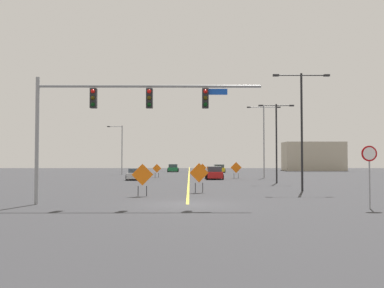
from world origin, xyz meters
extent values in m
plane|color=#2D2D30|center=(0.00, 0.00, 0.00)|extent=(160.94, 160.94, 0.00)
cube|color=yellow|center=(0.00, 44.71, 0.00)|extent=(0.16, 89.41, 0.01)
cylinder|color=gray|center=(-7.97, 0.00, 3.37)|extent=(0.20, 0.20, 6.74)
cylinder|color=gray|center=(-2.02, 0.00, 6.26)|extent=(11.89, 0.14, 0.14)
cube|color=black|center=(-5.00, 0.00, 5.61)|extent=(0.34, 0.32, 1.05)
sphere|color=red|center=(-5.00, -0.17, 5.96)|extent=(0.22, 0.22, 0.22)
sphere|color=#3C3106|center=(-5.00, -0.17, 5.61)|extent=(0.22, 0.22, 0.22)
sphere|color=black|center=(-5.00, -0.17, 5.26)|extent=(0.22, 0.22, 0.22)
cube|color=black|center=(-2.02, 0.00, 5.61)|extent=(0.34, 0.32, 1.05)
sphere|color=red|center=(-2.02, -0.17, 5.96)|extent=(0.22, 0.22, 0.22)
sphere|color=#3C3106|center=(-2.02, -0.17, 5.61)|extent=(0.22, 0.22, 0.22)
sphere|color=black|center=(-2.02, -0.17, 5.26)|extent=(0.22, 0.22, 0.22)
cube|color=black|center=(0.95, 0.00, 5.61)|extent=(0.34, 0.32, 1.05)
sphere|color=red|center=(0.95, -0.17, 5.96)|extent=(0.22, 0.22, 0.22)
sphere|color=#3C3106|center=(0.95, -0.17, 5.61)|extent=(0.22, 0.22, 0.22)
sphere|color=black|center=(0.95, -0.17, 5.26)|extent=(0.22, 0.22, 0.22)
cube|color=#1447B7|center=(1.57, 0.00, 5.97)|extent=(1.10, 0.03, 0.32)
cylinder|color=gray|center=(8.80, -1.91, 1.14)|extent=(0.07, 0.07, 2.28)
cylinder|color=#B20F14|center=(8.80, -1.91, 2.66)|extent=(0.76, 0.03, 0.76)
cylinder|color=white|center=(8.80, -1.93, 2.66)|extent=(0.61, 0.01, 0.61)
cylinder|color=gray|center=(-10.03, 39.39, 3.67)|extent=(0.16, 0.16, 7.34)
cylinder|color=gray|center=(-11.05, 39.39, 7.19)|extent=(2.03, 0.08, 0.08)
cube|color=#262628|center=(-12.06, 39.39, 7.19)|extent=(0.44, 0.24, 0.14)
cylinder|color=black|center=(8.63, 18.32, 3.88)|extent=(0.16, 0.16, 7.77)
cylinder|color=black|center=(7.87, 18.32, 7.62)|extent=(1.52, 0.08, 0.08)
cube|color=#262628|center=(7.11, 18.32, 7.62)|extent=(0.44, 0.24, 0.14)
cylinder|color=black|center=(9.39, 18.32, 7.62)|extent=(1.52, 0.08, 0.08)
cube|color=#262628|center=(10.15, 18.32, 7.62)|extent=(0.44, 0.24, 0.14)
cylinder|color=black|center=(8.42, 8.52, 4.38)|extent=(0.16, 0.16, 8.76)
cylinder|color=black|center=(7.48, 8.52, 8.61)|extent=(1.89, 0.08, 0.08)
cube|color=#262628|center=(6.53, 8.52, 8.61)|extent=(0.44, 0.24, 0.14)
cylinder|color=black|center=(9.37, 8.52, 8.61)|extent=(1.89, 0.08, 0.08)
cube|color=#262628|center=(10.32, 8.52, 8.61)|extent=(0.44, 0.24, 0.14)
cylinder|color=gray|center=(9.32, 28.85, 4.47)|extent=(0.16, 0.16, 8.93)
cylinder|color=gray|center=(8.39, 28.85, 8.78)|extent=(1.87, 0.08, 0.08)
cube|color=#262628|center=(7.45, 28.85, 8.78)|extent=(0.44, 0.24, 0.14)
cylinder|color=gray|center=(10.25, 28.85, 8.78)|extent=(1.87, 0.08, 0.08)
cube|color=#262628|center=(11.19, 28.85, 8.78)|extent=(0.44, 0.24, 0.14)
cube|color=orange|center=(1.84, 34.21, 1.15)|extent=(1.10, 0.30, 1.12)
cylinder|color=black|center=(1.63, 34.26, 0.28)|extent=(0.05, 0.05, 0.57)
cylinder|color=black|center=(2.05, 34.16, 0.28)|extent=(0.05, 0.05, 0.57)
cube|color=orange|center=(-2.93, 4.68, 1.38)|extent=(1.37, 0.37, 1.40)
cylinder|color=black|center=(-3.19, 4.62, 0.33)|extent=(0.05, 0.05, 0.66)
cylinder|color=black|center=(-2.66, 4.75, 0.33)|extent=(0.05, 0.05, 0.66)
cube|color=orange|center=(0.78, 7.33, 1.40)|extent=(1.36, 0.33, 1.38)
cylinder|color=black|center=(0.51, 7.28, 0.35)|extent=(0.05, 0.05, 0.69)
cylinder|color=black|center=(1.04, 7.39, 0.35)|extent=(0.05, 0.05, 0.69)
cube|color=orange|center=(-4.06, 30.17, 1.16)|extent=(1.12, 0.07, 1.12)
cylinder|color=black|center=(-4.27, 30.17, 0.29)|extent=(0.05, 0.05, 0.58)
cylinder|color=black|center=(-3.84, 30.16, 0.29)|extent=(0.05, 0.05, 0.58)
cube|color=orange|center=(5.77, 28.13, 1.31)|extent=(1.35, 0.04, 1.35)
cylinder|color=black|center=(5.51, 28.13, 0.30)|extent=(0.05, 0.05, 0.61)
cylinder|color=black|center=(6.03, 28.13, 0.30)|extent=(0.05, 0.05, 0.61)
cube|color=#B7BABF|center=(-5.96, 24.95, 0.48)|extent=(2.03, 4.17, 0.65)
cube|color=#333D47|center=(-5.97, 25.16, 1.05)|extent=(1.75, 2.01, 0.48)
cylinder|color=black|center=(-6.83, 23.48, 0.32)|extent=(0.25, 0.65, 0.64)
cylinder|color=black|center=(-4.98, 23.56, 0.32)|extent=(0.25, 0.65, 0.64)
cylinder|color=black|center=(-6.95, 26.34, 0.32)|extent=(0.25, 0.65, 0.64)
cylinder|color=black|center=(-5.10, 26.42, 0.32)|extent=(0.25, 0.65, 0.64)
cube|color=#196B38|center=(-2.90, 52.29, 0.47)|extent=(1.75, 4.34, 0.63)
cube|color=#333D47|center=(-2.90, 52.51, 1.08)|extent=(1.57, 2.30, 0.59)
cylinder|color=black|center=(-3.76, 50.77, 0.32)|extent=(0.22, 0.64, 0.64)
cylinder|color=black|center=(-2.02, 50.78, 0.32)|extent=(0.22, 0.64, 0.64)
cylinder|color=black|center=(-3.77, 53.80, 0.32)|extent=(0.22, 0.64, 0.64)
cylinder|color=black|center=(-2.04, 53.81, 0.32)|extent=(0.22, 0.64, 0.64)
cube|color=red|center=(2.97, 26.28, 0.52)|extent=(1.81, 4.09, 0.72)
cube|color=#333D47|center=(2.97, 26.08, 1.18)|extent=(1.61, 2.39, 0.60)
cylinder|color=black|center=(3.83, 27.72, 0.32)|extent=(0.23, 0.64, 0.64)
cylinder|color=black|center=(2.07, 27.69, 0.32)|extent=(0.23, 0.64, 0.64)
cylinder|color=black|center=(3.87, 24.87, 0.32)|extent=(0.23, 0.64, 0.64)
cylinder|color=black|center=(2.11, 24.85, 0.32)|extent=(0.23, 0.64, 0.64)
cube|color=gold|center=(5.15, 49.28, 0.49)|extent=(1.86, 3.92, 0.65)
cube|color=#333D47|center=(5.15, 49.08, 1.09)|extent=(1.65, 2.33, 0.57)
cylinder|color=black|center=(6.02, 50.66, 0.32)|extent=(0.23, 0.64, 0.64)
cylinder|color=black|center=(4.23, 50.62, 0.32)|extent=(0.23, 0.64, 0.64)
cylinder|color=black|center=(6.07, 47.93, 0.32)|extent=(0.23, 0.64, 0.64)
cylinder|color=black|center=(4.28, 47.90, 0.32)|extent=(0.23, 0.64, 0.64)
cube|color=#B2A893|center=(24.70, 59.30, 2.83)|extent=(11.64, 5.26, 5.67)
camera|label=1|loc=(0.12, -21.56, 2.42)|focal=38.15mm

